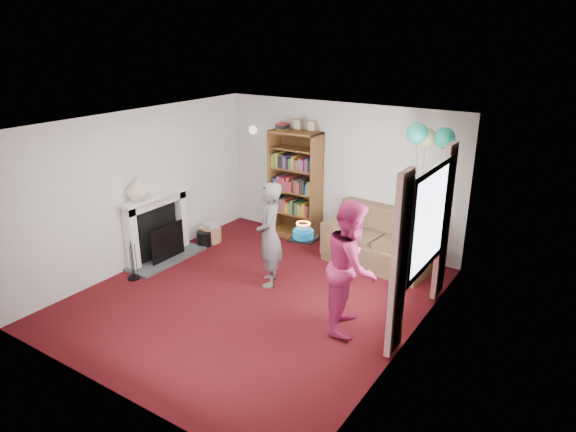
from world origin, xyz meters
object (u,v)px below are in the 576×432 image
Objects in this scene: bookcase at (296,186)px; person_magenta at (352,266)px; person_striped at (270,235)px; sofa at (381,243)px; birthday_cake at (303,234)px.

bookcase reaches higher than person_magenta.
person_striped is at bearing -69.08° from bookcase.
person_striped reaches higher than sofa.
bookcase is at bearing 169.44° from person_striped.
bookcase reaches higher than person_striped.
birthday_cake is (-0.66, -0.09, 0.32)m from person_magenta.
birthday_cake is (0.89, -0.51, 0.38)m from person_striped.
bookcase is 1.27× the size of person_magenta.
bookcase is at bearing 25.85° from person_magenta.
person_magenta is 0.74m from birthday_cake.
person_striped is (0.71, -1.85, -0.17)m from bookcase.
sofa is at bearing -7.37° from bookcase.
sofa is 0.98× the size of person_magenta.
bookcase reaches higher than sofa.
birthday_cake is at bearing 28.56° from person_striped.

